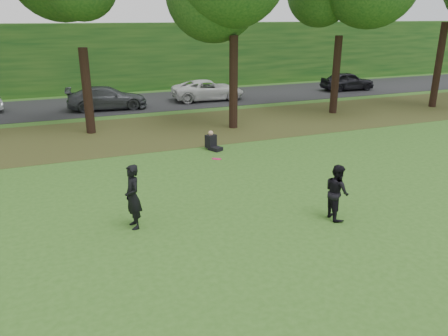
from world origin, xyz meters
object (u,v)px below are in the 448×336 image
(player_right, at_px, (337,192))
(frisbee, at_px, (217,159))
(seated_person, at_px, (212,143))
(player_left, at_px, (133,197))

(player_right, bearing_deg, frisbee, 72.66)
(player_right, height_order, seated_person, player_right)
(player_right, bearing_deg, seated_person, 12.95)
(frisbee, bearing_deg, player_right, -23.18)
(player_left, bearing_deg, player_right, 66.56)
(seated_person, bearing_deg, frisbee, -132.81)
(frisbee, relative_size, seated_person, 0.42)
(player_left, xyz_separation_m, player_right, (5.49, -1.54, -0.10))
(player_left, distance_m, player_right, 5.70)
(player_left, xyz_separation_m, frisbee, (2.35, -0.20, 0.86))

